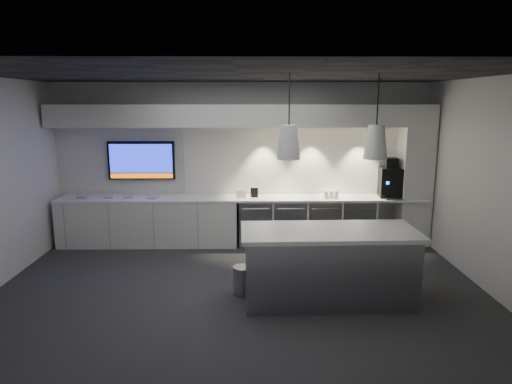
{
  "coord_description": "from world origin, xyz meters",
  "views": [
    {
      "loc": [
        0.15,
        -6.11,
        2.67
      ],
      "look_at": [
        0.24,
        1.1,
        1.22
      ],
      "focal_mm": 32.0,
      "sensor_mm": 36.0,
      "label": 1
    }
  ],
  "objects_px": {
    "wall_tv": "(141,160)",
    "bin": "(243,280)",
    "island": "(328,265)",
    "coffee_machine": "(391,181)"
  },
  "relations": [
    {
      "from": "island",
      "to": "coffee_machine",
      "type": "xyz_separation_m",
      "value": [
        1.57,
        2.52,
        0.7
      ]
    },
    {
      "from": "island",
      "to": "coffee_machine",
      "type": "relative_size",
      "value": 3.23
    },
    {
      "from": "island",
      "to": "coffee_machine",
      "type": "height_order",
      "value": "coffee_machine"
    },
    {
      "from": "bin",
      "to": "coffee_machine",
      "type": "xyz_separation_m",
      "value": [
        2.72,
        2.3,
        1.0
      ]
    },
    {
      "from": "bin",
      "to": "coffee_machine",
      "type": "distance_m",
      "value": 3.7
    },
    {
      "from": "wall_tv",
      "to": "bin",
      "type": "height_order",
      "value": "wall_tv"
    },
    {
      "from": "wall_tv",
      "to": "island",
      "type": "relative_size",
      "value": 0.53
    },
    {
      "from": "wall_tv",
      "to": "coffee_machine",
      "type": "xyz_separation_m",
      "value": [
        4.66,
        -0.25,
        -0.36
      ]
    },
    {
      "from": "bin",
      "to": "island",
      "type": "bearing_deg",
      "value": -10.76
    },
    {
      "from": "wall_tv",
      "to": "bin",
      "type": "relative_size",
      "value": 3.14
    }
  ]
}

